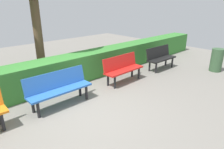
% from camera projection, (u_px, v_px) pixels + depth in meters
% --- Properties ---
extents(ground_plane, '(17.73, 17.73, 0.00)m').
position_uv_depth(ground_plane, '(81.00, 111.00, 4.83)').
color(ground_plane, gray).
extents(bench_black, '(1.37, 0.50, 0.86)m').
position_uv_depth(bench_black, '(160.00, 57.00, 7.72)').
color(bench_black, black).
rests_on(bench_black, ground_plane).
extents(bench_red, '(1.46, 0.48, 0.86)m').
position_uv_depth(bench_red, '(123.00, 68.00, 6.46)').
color(bench_red, red).
rests_on(bench_red, ground_plane).
extents(bench_blue, '(1.64, 0.47, 0.86)m').
position_uv_depth(bench_blue, '(59.00, 87.00, 4.99)').
color(bench_blue, blue).
rests_on(bench_blue, ground_plane).
extents(hedge_row, '(13.73, 0.76, 0.87)m').
position_uv_depth(hedge_row, '(73.00, 69.00, 6.51)').
color(hedge_row, '#387F33').
rests_on(hedge_row, ground_plane).
extents(trash_bin, '(0.43, 0.43, 0.86)m').
position_uv_depth(trash_bin, '(217.00, 60.00, 7.48)').
color(trash_bin, '#385938').
rests_on(trash_bin, ground_plane).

